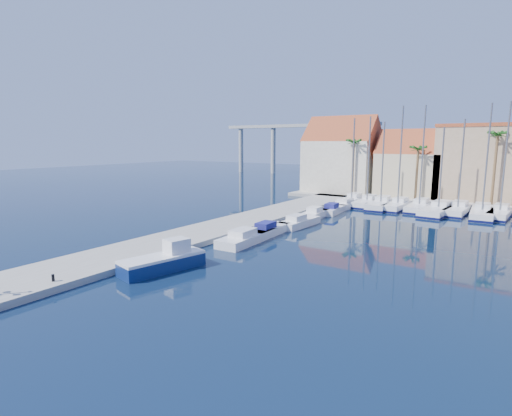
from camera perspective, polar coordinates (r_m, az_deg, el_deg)
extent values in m
plane|color=black|center=(29.06, -5.35, -9.39)|extent=(260.00, 260.00, 0.00)
cube|color=gray|center=(44.63, -3.29, -2.38)|extent=(6.00, 77.00, 0.50)
cube|color=gray|center=(70.20, 27.59, 0.88)|extent=(54.00, 16.00, 0.50)
cylinder|color=black|center=(29.08, -27.00, -8.88)|extent=(0.19, 0.19, 0.46)
cube|color=navy|center=(30.38, -13.21, -7.84)|extent=(3.41, 6.56, 0.94)
cube|color=white|center=(30.21, -13.25, -6.80)|extent=(3.41, 6.56, 0.21)
cube|color=white|center=(30.68, -11.26, -5.37)|extent=(1.69, 1.93, 1.15)
cube|color=white|center=(37.73, -1.28, -4.32)|extent=(2.67, 7.40, 0.80)
cube|color=white|center=(36.97, -1.90, -3.49)|extent=(1.75, 2.63, 0.60)
cube|color=white|center=(40.85, 1.82, -3.25)|extent=(2.30, 6.28, 0.80)
cube|color=navy|center=(40.18, 1.40, -2.45)|extent=(1.50, 2.23, 0.60)
cube|color=white|center=(45.07, 6.20, -2.11)|extent=(2.37, 6.39, 0.80)
cube|color=white|center=(44.40, 5.80, -1.35)|extent=(1.53, 2.28, 0.60)
cube|color=white|center=(50.78, 8.60, -0.86)|extent=(2.33, 6.14, 0.80)
cube|color=white|center=(50.11, 8.37, -0.17)|extent=(1.49, 2.19, 0.60)
cube|color=white|center=(54.11, 10.93, -0.29)|extent=(2.40, 6.10, 0.80)
cube|color=navy|center=(53.44, 10.75, 0.35)|extent=(1.51, 2.19, 0.60)
cube|color=white|center=(59.19, 12.90, 0.46)|extent=(2.60, 6.85, 0.80)
cube|color=white|center=(58.48, 12.64, 1.06)|extent=(1.66, 2.45, 0.60)
cube|color=white|center=(62.58, 13.61, 1.00)|extent=(2.26, 8.37, 1.00)
cube|color=#0D1042|center=(62.63, 13.60, 0.71)|extent=(2.32, 8.43, 0.28)
cube|color=white|center=(63.25, 13.92, 1.81)|extent=(1.55, 2.52, 0.60)
cylinder|color=slate|center=(61.61, 13.70, 6.86)|extent=(0.20, 0.20, 11.80)
cube|color=white|center=(61.13, 15.67, 0.72)|extent=(2.33, 8.15, 1.00)
cube|color=#0D1042|center=(61.18, 15.66, 0.43)|extent=(2.39, 8.21, 0.28)
cube|color=white|center=(61.77, 15.96, 1.55)|extent=(1.54, 2.47, 0.60)
cylinder|color=slate|center=(60.15, 15.81, 6.78)|extent=(0.20, 0.20, 11.94)
cube|color=white|center=(60.09, 17.46, 0.49)|extent=(3.15, 9.65, 1.00)
cube|color=#0D1042|center=(60.14, 17.45, 0.19)|extent=(3.21, 9.72, 0.28)
cube|color=white|center=(60.90, 17.70, 1.36)|extent=(1.93, 2.97, 0.60)
cylinder|color=slate|center=(59.04, 17.65, 6.26)|extent=(0.20, 0.20, 11.13)
cube|color=white|center=(59.59, 19.69, 0.31)|extent=(2.67, 8.65, 1.00)
cube|color=#0D1042|center=(59.64, 19.68, 0.00)|extent=(2.73, 8.72, 0.28)
cube|color=white|center=(60.29, 19.98, 1.16)|extent=(1.69, 2.64, 0.60)
cylinder|color=slate|center=(58.55, 19.95, 7.12)|extent=(0.20, 0.20, 13.18)
cube|color=white|center=(59.52, 22.36, 0.14)|extent=(2.32, 8.78, 1.00)
cube|color=#0D1042|center=(59.57, 22.34, -0.17)|extent=(2.38, 8.84, 0.28)
cube|color=white|center=(60.26, 22.58, 1.00)|extent=(1.61, 2.64, 0.60)
cylinder|color=slate|center=(58.46, 22.70, 6.95)|extent=(0.20, 0.20, 13.18)
cube|color=white|center=(57.96, 24.72, -0.25)|extent=(3.62, 10.78, 1.00)
cube|color=#0D1042|center=(58.01, 24.70, -0.56)|extent=(3.69, 10.84, 0.28)
cube|color=white|center=(58.86, 25.03, 0.65)|extent=(2.18, 3.33, 0.60)
cylinder|color=slate|center=(56.86, 24.97, 5.27)|extent=(0.20, 0.20, 10.23)
cube|color=white|center=(59.02, 26.92, -0.25)|extent=(2.82, 9.23, 1.00)
cube|color=#0D1042|center=(59.06, 26.90, -0.56)|extent=(2.89, 9.29, 0.28)
cube|color=white|center=(59.79, 27.14, 0.62)|extent=(1.79, 2.82, 0.60)
cylinder|color=slate|center=(57.96, 27.29, 5.68)|extent=(0.20, 0.20, 11.26)
cube|color=white|center=(57.94, 29.58, -0.62)|extent=(3.04, 9.70, 1.00)
cube|color=#0D1042|center=(57.99, 29.55, -0.93)|extent=(3.10, 9.76, 0.28)
cube|color=white|center=(58.78, 29.67, 0.29)|extent=(1.91, 2.97, 0.60)
cylinder|color=slate|center=(56.82, 30.14, 6.28)|extent=(0.20, 0.20, 13.01)
cube|color=white|center=(58.69, 31.51, -0.67)|extent=(2.79, 8.43, 1.00)
cube|color=#0D1042|center=(58.74, 31.49, -0.98)|extent=(2.85, 8.49, 0.28)
cube|color=white|center=(59.39, 31.68, 0.20)|extent=(1.70, 2.60, 0.60)
cylinder|color=slate|center=(57.64, 32.07, 6.22)|extent=(0.20, 0.20, 13.17)
cube|color=beige|center=(73.68, 12.11, 5.80)|extent=(12.00, 9.00, 9.00)
cube|color=maroon|center=(73.55, 12.24, 9.30)|extent=(12.30, 9.00, 9.00)
cube|color=beige|center=(70.15, 21.22, 4.39)|extent=(10.00, 8.00, 7.00)
cube|color=maroon|center=(69.97, 21.40, 7.24)|extent=(10.30, 8.00, 8.00)
cube|color=tan|center=(69.42, 30.41, 5.35)|extent=(14.00, 10.00, 11.00)
cube|color=maroon|center=(69.39, 30.81, 10.08)|extent=(14.20, 10.20, 0.50)
cylinder|color=brown|center=(67.58, 13.66, 5.44)|extent=(0.36, 0.36, 9.00)
sphere|color=#1B5117|center=(67.44, 13.81, 9.13)|extent=(2.60, 2.60, 2.60)
cylinder|color=brown|center=(64.81, 21.97, 4.43)|extent=(0.36, 0.36, 8.00)
sphere|color=#1B5117|center=(64.64, 22.18, 7.83)|extent=(2.60, 2.60, 2.60)
cylinder|color=brown|center=(63.41, 30.90, 4.59)|extent=(0.36, 0.36, 10.00)
sphere|color=#1B5117|center=(63.30, 31.27, 8.96)|extent=(2.60, 2.60, 2.60)
cube|color=#9E9E99|center=(117.29, 5.90, 11.62)|extent=(48.00, 2.20, 0.90)
cylinder|color=#9E9E99|center=(127.92, -2.16, 8.33)|extent=(1.40, 1.40, 14.00)
cylinder|color=#9E9E99|center=(121.22, 2.47, 8.27)|extent=(1.40, 1.40, 14.00)
cylinder|color=#9E9E99|center=(115.38, 7.61, 8.14)|extent=(1.40, 1.40, 14.00)
cylinder|color=#9E9E99|center=(110.54, 13.23, 7.93)|extent=(1.40, 1.40, 14.00)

